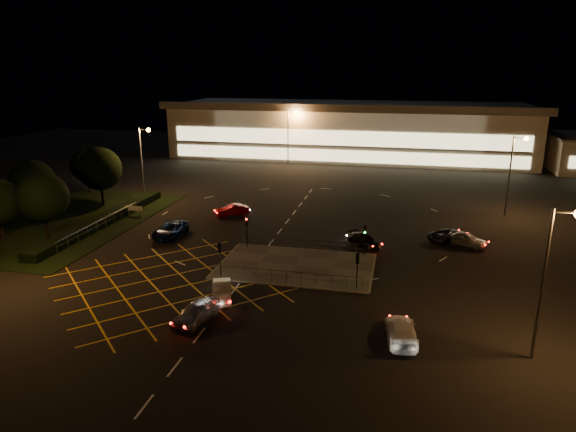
% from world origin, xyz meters
% --- Properties ---
extents(ground, '(180.00, 180.00, 0.00)m').
position_xyz_m(ground, '(0.00, 0.00, 0.00)').
color(ground, black).
rests_on(ground, ground).
extents(pedestrian_island, '(14.00, 9.00, 0.12)m').
position_xyz_m(pedestrian_island, '(2.00, -2.00, 0.06)').
color(pedestrian_island, '#4C4944').
rests_on(pedestrian_island, ground).
extents(grass_verge, '(18.00, 30.00, 0.08)m').
position_xyz_m(grass_verge, '(-28.00, 6.00, 0.04)').
color(grass_verge, black).
rests_on(grass_verge, ground).
extents(hedge, '(2.00, 26.00, 1.00)m').
position_xyz_m(hedge, '(-23.00, 6.00, 0.50)').
color(hedge, black).
rests_on(hedge, ground).
extents(supermarket, '(72.00, 26.50, 10.50)m').
position_xyz_m(supermarket, '(0.00, 61.95, 5.31)').
color(supermarket, beige).
rests_on(supermarket, ground).
extents(streetlight_se, '(1.78, 0.56, 10.03)m').
position_xyz_m(streetlight_se, '(20.44, -14.00, 6.56)').
color(streetlight_se, slate).
rests_on(streetlight_se, ground).
extents(streetlight_nw, '(1.78, 0.56, 10.03)m').
position_xyz_m(streetlight_nw, '(-23.56, 18.00, 6.56)').
color(streetlight_nw, slate).
rests_on(streetlight_nw, ground).
extents(streetlight_ne, '(1.78, 0.56, 10.03)m').
position_xyz_m(streetlight_ne, '(24.44, 20.00, 6.56)').
color(streetlight_ne, slate).
rests_on(streetlight_ne, ground).
extents(streetlight_far_left, '(1.78, 0.56, 10.03)m').
position_xyz_m(streetlight_far_left, '(-9.56, 48.00, 6.56)').
color(streetlight_far_left, slate).
rests_on(streetlight_far_left, ground).
extents(streetlight_far_right, '(1.78, 0.56, 10.03)m').
position_xyz_m(streetlight_far_right, '(30.44, 50.00, 6.56)').
color(streetlight_far_right, slate).
rests_on(streetlight_far_right, ground).
extents(signal_sw, '(0.28, 0.30, 3.15)m').
position_xyz_m(signal_sw, '(-4.00, -5.99, 2.37)').
color(signal_sw, black).
rests_on(signal_sw, pedestrian_island).
extents(signal_se, '(0.28, 0.30, 3.15)m').
position_xyz_m(signal_se, '(8.00, -5.99, 2.37)').
color(signal_se, black).
rests_on(signal_se, pedestrian_island).
extents(signal_nw, '(0.28, 0.30, 3.15)m').
position_xyz_m(signal_nw, '(-4.00, 1.99, 2.37)').
color(signal_nw, black).
rests_on(signal_nw, pedestrian_island).
extents(signal_ne, '(0.28, 0.30, 3.15)m').
position_xyz_m(signal_ne, '(8.00, 1.99, 2.37)').
color(signal_ne, black).
rests_on(signal_ne, pedestrian_island).
extents(tree_b, '(5.40, 5.40, 7.35)m').
position_xyz_m(tree_b, '(-32.00, 6.00, 4.64)').
color(tree_b, black).
rests_on(tree_b, ground).
extents(tree_c, '(5.76, 5.76, 7.84)m').
position_xyz_m(tree_c, '(-28.00, 14.00, 4.95)').
color(tree_c, black).
rests_on(tree_c, ground).
extents(tree_d, '(4.68, 4.68, 6.37)m').
position_xyz_m(tree_d, '(-34.00, 20.00, 4.02)').
color(tree_d, black).
rests_on(tree_d, ground).
extents(tree_e, '(5.40, 5.40, 7.35)m').
position_xyz_m(tree_e, '(-26.00, 0.00, 4.64)').
color(tree_e, black).
rests_on(tree_e, ground).
extents(car_near_silver, '(2.88, 4.75, 1.51)m').
position_xyz_m(car_near_silver, '(-2.96, -14.16, 0.76)').
color(car_near_silver, '#A4A6AB').
rests_on(car_near_silver, ground).
extents(car_queue_white, '(2.77, 4.37, 1.36)m').
position_xyz_m(car_queue_white, '(-2.42, -10.12, 0.68)').
color(car_queue_white, silver).
rests_on(car_queue_white, ground).
extents(car_left_blue, '(2.80, 5.65, 1.54)m').
position_xyz_m(car_left_blue, '(-13.31, 3.65, 0.77)').
color(car_left_blue, '#0C1E4B').
rests_on(car_left_blue, ground).
extents(car_far_dkgrey, '(4.20, 4.26, 1.24)m').
position_xyz_m(car_far_dkgrey, '(7.73, 5.20, 0.62)').
color(car_far_dkgrey, black).
rests_on(car_far_dkgrey, ground).
extents(car_right_silver, '(4.44, 3.28, 1.41)m').
position_xyz_m(car_right_silver, '(18.17, 7.57, 0.70)').
color(car_right_silver, silver).
rests_on(car_right_silver, ground).
extents(car_circ_red, '(4.31, 3.56, 1.39)m').
position_xyz_m(car_circ_red, '(-9.30, 12.93, 0.69)').
color(car_circ_red, maroon).
rests_on(car_circ_red, ground).
extents(car_east_grey, '(4.99, 4.83, 1.32)m').
position_xyz_m(car_east_grey, '(16.55, 8.82, 0.66)').
color(car_east_grey, black).
rests_on(car_east_grey, ground).
extents(car_approach_white, '(2.53, 5.11, 1.43)m').
position_xyz_m(car_approach_white, '(11.74, -13.58, 0.71)').
color(car_approach_white, silver).
rests_on(car_approach_white, ground).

